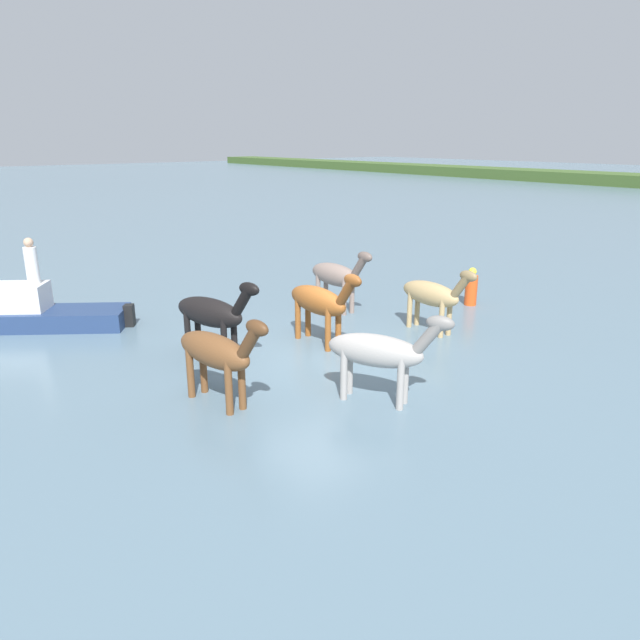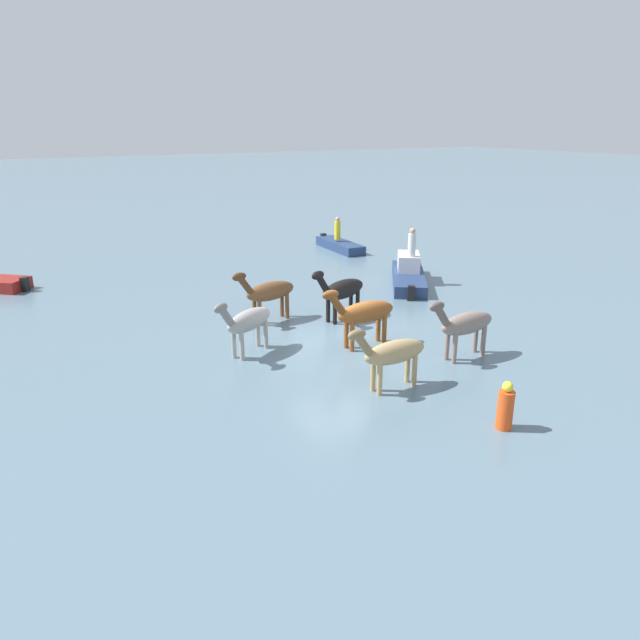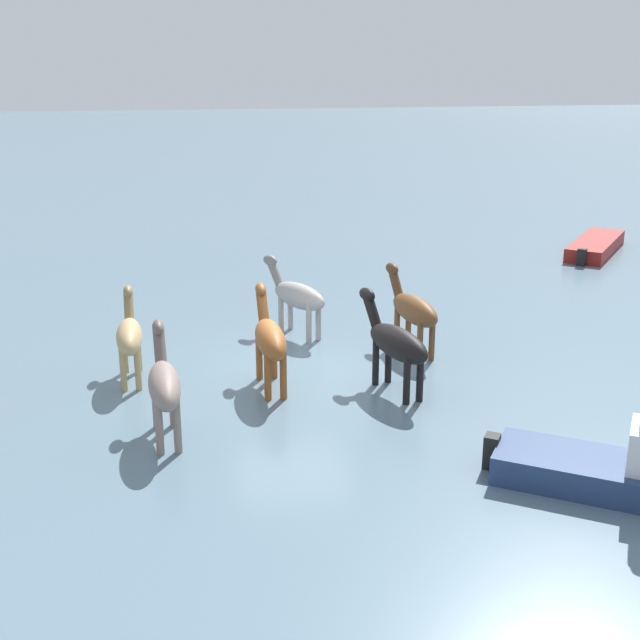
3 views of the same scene
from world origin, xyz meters
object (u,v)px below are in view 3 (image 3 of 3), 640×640
at_px(horse_chestnut_trailing, 270,338).
at_px(horse_lead, 396,343).
at_px(horse_rear_stallion, 297,296).
at_px(horse_pinto_flank, 413,309).
at_px(horse_dun_straggler, 164,384).
at_px(boat_launch_far, 595,248).
at_px(horse_gray_outer, 129,336).

distance_m(horse_chestnut_trailing, horse_lead, 2.59).
distance_m(horse_rear_stallion, horse_lead, 4.22).
bearing_deg(horse_pinto_flank, horse_chestnut_trailing, 102.38).
relative_size(horse_lead, horse_pinto_flank, 1.01).
height_order(horse_dun_straggler, boat_launch_far, horse_dun_straggler).
relative_size(horse_dun_straggler, horse_gray_outer, 1.05).
bearing_deg(horse_gray_outer, boat_launch_far, -60.23).
distance_m(horse_dun_straggler, horse_lead, 4.83).
xyz_separation_m(horse_rear_stallion, horse_lead, (-4.01, -1.29, 0.05)).
distance_m(horse_gray_outer, horse_pinto_flank, 6.43).
distance_m(horse_dun_straggler, boat_launch_far, 19.72).
bearing_deg(horse_pinto_flank, horse_gray_outer, 83.93).
xyz_separation_m(horse_dun_straggler, boat_launch_far, (12.10, -15.55, -0.87)).
height_order(horse_pinto_flank, boat_launch_far, horse_pinto_flank).
height_order(horse_chestnut_trailing, horse_lead, horse_chestnut_trailing).
bearing_deg(horse_pinto_flank, boat_launch_far, -58.19).
bearing_deg(horse_dun_straggler, horse_pinto_flank, -61.11).
bearing_deg(horse_chestnut_trailing, horse_rear_stallion, -20.22).
relative_size(horse_gray_outer, boat_launch_far, 0.55).
bearing_deg(horse_gray_outer, horse_chestnut_trailing, -109.66).
xyz_separation_m(horse_dun_straggler, horse_lead, (1.22, -4.67, 0.03)).
xyz_separation_m(horse_chestnut_trailing, horse_pinto_flank, (1.45, -3.58, -0.03)).
height_order(horse_lead, horse_pinto_flank, horse_lead).
height_order(horse_rear_stallion, horse_lead, horse_lead).
xyz_separation_m(horse_chestnut_trailing, boat_launch_far, (10.11, -13.35, -0.91)).
xyz_separation_m(horse_pinto_flank, boat_launch_far, (8.66, -9.77, -0.87)).
bearing_deg(horse_rear_stallion, horse_lead, 170.19).
relative_size(horse_rear_stallion, horse_gray_outer, 0.98).
relative_size(horse_dun_straggler, boat_launch_far, 0.58).
xyz_separation_m(horse_chestnut_trailing, horse_dun_straggler, (-1.98, 2.20, -0.03)).
height_order(horse_chestnut_trailing, boat_launch_far, horse_chestnut_trailing).
xyz_separation_m(horse_chestnut_trailing, horse_gray_outer, (1.04, 2.84, -0.08)).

